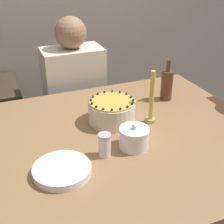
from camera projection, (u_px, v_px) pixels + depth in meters
dining_table at (111, 155)px, 1.51m from camera, size 1.51×1.19×0.76m
cake at (112, 111)px, 1.58m from camera, size 0.24×0.24×0.13m
sugar_bowl at (134, 138)px, 1.38m from camera, size 0.14×0.14×0.12m
sugar_shaker at (105, 145)px, 1.32m from camera, size 0.06×0.06×0.11m
plate_stack at (62, 170)px, 1.23m from camera, size 0.23×0.23×0.03m
candle at (151, 102)px, 1.55m from camera, size 0.05×0.05×0.28m
bottle at (167, 85)px, 1.80m from camera, size 0.07×0.07×0.24m
person_man_blue_shirt at (75, 111)px, 2.24m from camera, size 0.40×0.34×1.18m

